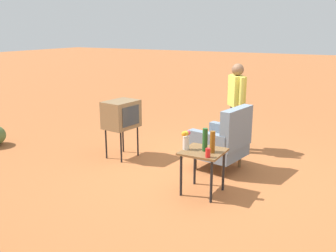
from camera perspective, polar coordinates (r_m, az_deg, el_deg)
name	(u,v)px	position (r m, az deg, el deg)	size (l,w,h in m)	color
ground_plane	(210,170)	(6.17, 6.42, -6.76)	(60.00, 60.00, 0.00)	#AD6033
armchair	(224,140)	(6.08, 8.55, -2.20)	(0.89, 0.90, 1.06)	brown
side_table	(203,157)	(5.17, 5.38, -4.76)	(0.56, 0.56, 0.63)	black
tv_on_stand	(121,115)	(6.57, -7.18, 1.72)	(0.65, 0.51, 1.03)	black
person_standing	(236,102)	(6.99, 10.45, 3.68)	(0.46, 0.40, 1.64)	#2D3347
soda_can_red	(208,153)	(4.87, 6.14, -4.11)	(0.07, 0.07, 0.12)	red
bottle_tall_amber	(213,142)	(5.02, 6.84, -2.46)	(0.07, 0.07, 0.30)	brown
bottle_wine_green	(205,140)	(5.08, 5.70, -2.11)	(0.07, 0.07, 0.32)	#1E5623
flower_vase	(186,139)	(5.13, 2.78, -2.02)	(0.15, 0.10, 0.27)	silver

